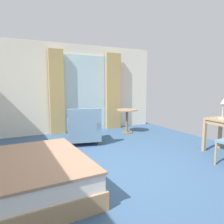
{
  "coord_description": "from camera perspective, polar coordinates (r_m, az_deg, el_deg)",
  "views": [
    {
      "loc": [
        -1.53,
        -2.99,
        1.41
      ],
      "look_at": [
        0.18,
        0.4,
        0.92
      ],
      "focal_mm": 33.8,
      "sensor_mm": 36.0,
      "label": 1
    }
  ],
  "objects": [
    {
      "name": "ground",
      "position": [
        3.67,
        0.28,
        -16.04
      ],
      "size": [
        6.25,
        6.89,
        0.1
      ],
      "primitive_type": "cube",
      "color": "#38567A"
    },
    {
      "name": "curtain_panel_left",
      "position": [
        6.14,
        -14.71,
        5.14
      ],
      "size": [
        0.41,
        0.1,
        2.38
      ],
      "primitive_type": "cube",
      "color": "tan",
      "rests_on": "ground"
    },
    {
      "name": "armchair_by_window",
      "position": [
        5.12,
        -7.66,
        -4.72
      ],
      "size": [
        0.91,
        0.94,
        0.87
      ],
      "color": "slate",
      "rests_on": "ground"
    },
    {
      "name": "desk_lamp",
      "position": [
        4.83,
        27.85,
        1.54
      ],
      "size": [
        0.17,
        0.17,
        0.42
      ],
      "color": "#B7B2A8",
      "rests_on": "writing_desk"
    },
    {
      "name": "curtain_panel_right",
      "position": [
        6.74,
        0.31,
        5.56
      ],
      "size": [
        0.5,
        0.1,
        2.38
      ],
      "primitive_type": "cube",
      "color": "tan",
      "rests_on": "ground"
    },
    {
      "name": "wall_back",
      "position": [
        6.37,
        -12.97,
        6.2
      ],
      "size": [
        5.85,
        0.12,
        2.59
      ],
      "primitive_type": "cube",
      "color": "silver",
      "rests_on": "ground"
    },
    {
      "name": "round_cafe_table",
      "position": [
        6.19,
        4.06,
        -1.0
      ],
      "size": [
        0.61,
        0.61,
        0.69
      ],
      "color": "tan",
      "rests_on": "ground"
    },
    {
      "name": "balcony_glass_door",
      "position": [
        6.48,
        -7.15,
        4.98
      ],
      "size": [
        1.34,
        0.02,
        2.28
      ],
      "primitive_type": "cube",
      "color": "silver",
      "rests_on": "ground"
    }
  ]
}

